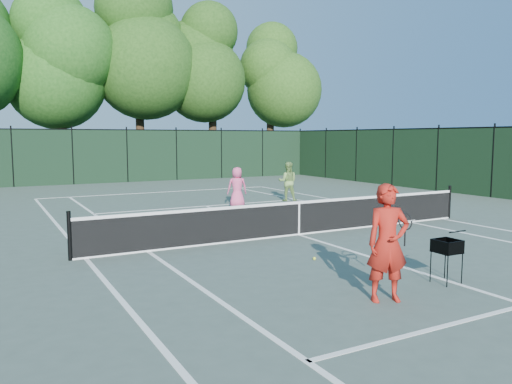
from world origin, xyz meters
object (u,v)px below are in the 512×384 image
player_pink (237,187)px  loose_ball_midcourt (314,258)px  coach (388,243)px  player_green (288,182)px  ball_hopper (447,247)px

player_pink → loose_ball_midcourt: player_pink is taller
coach → player_green: bearing=85.1°
player_pink → ball_hopper: size_ratio=1.90×
player_green → ball_hopper: bearing=104.0°
coach → loose_ball_midcourt: coach is taller
coach → loose_ball_midcourt: (0.54, 2.74, -0.91)m
player_green → ball_hopper: 11.79m
coach → loose_ball_midcourt: 2.93m
ball_hopper → loose_ball_midcourt: 2.81m
player_pink → loose_ball_midcourt: bearing=91.1°
player_pink → ball_hopper: 10.57m
player_pink → ball_hopper: player_pink is taller
coach → player_green: coach is taller
coach → player_green: 12.60m
coach → player_pink: coach is taller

